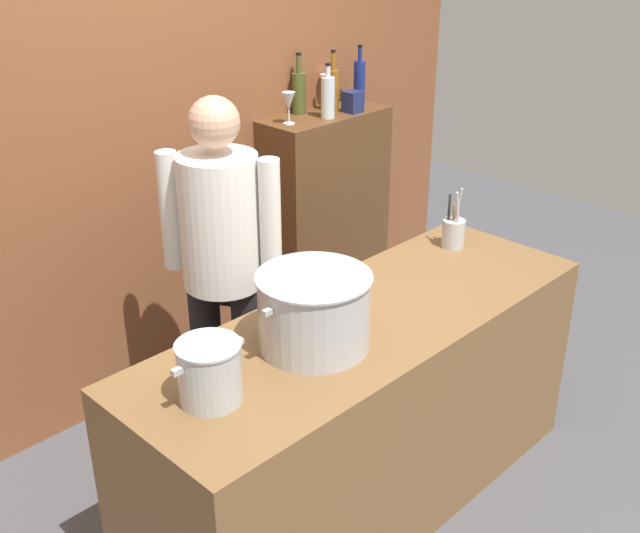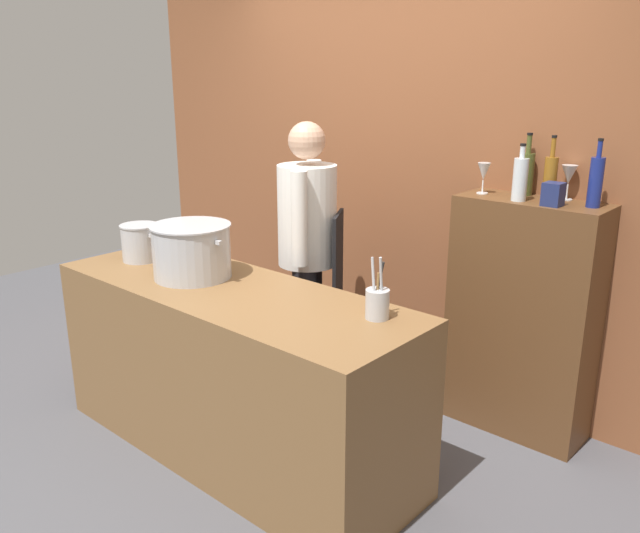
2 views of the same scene
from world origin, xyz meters
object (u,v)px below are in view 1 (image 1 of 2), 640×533
Objects in this scene: wine_bottle_olive at (299,92)px; wine_bottle_amber at (333,89)px; wine_glass_wide at (289,102)px; spice_tin_navy at (353,102)px; stockpot_large at (313,311)px; wine_glass_tall at (327,84)px; wine_bottle_cobalt at (359,81)px; wine_bottle_clear at (328,97)px; stockpot_small at (210,372)px; utensil_crock at (453,232)px; chef at (223,257)px.

wine_bottle_amber is at bearing -29.62° from wine_bottle_olive.
wine_glass_wide reaches higher than spice_tin_navy.
stockpot_large is 1.95m from wine_glass_tall.
wine_glass_tall is at bearing 150.32° from wine_bottle_cobalt.
wine_bottle_clear reaches higher than wine_glass_tall.
stockpot_large is 0.47m from stockpot_small.
wine_bottle_cobalt is (1.57, 1.20, 0.38)m from stockpot_large.
wine_bottle_cobalt reaches higher than wine_bottle_olive.
wine_bottle_olive is at bearing 167.01° from wine_bottle_cobalt.
wine_bottle_amber is (1.35, 1.20, 0.38)m from stockpot_large.
wine_bottle_clear reaches higher than stockpot_small.
wine_glass_tall is (0.41, 0.12, 0.01)m from wine_glass_wide.
stockpot_large reaches higher than stockpot_small.
stockpot_small is at bearing -146.51° from wine_bottle_amber.
wine_bottle_cobalt reaches higher than wine_glass_wide.
utensil_crock is 1.07m from wine_bottle_clear.
wine_glass_wide is 0.42m from spice_tin_navy.
wine_bottle_olive is 0.22m from wine_glass_tall.
chef reaches higher than utensil_crock.
spice_tin_navy is (0.41, -0.07, -0.06)m from wine_glass_wide.
wine_bottle_clear is (-0.12, -0.08, -0.01)m from wine_bottle_amber.
wine_bottle_olive reaches higher than wine_bottle_clear.
wine_bottle_cobalt is 2.88× the size of spice_tin_navy.
wine_glass_tall is at bearing -96.20° from chef.
wine_bottle_clear is at bearing 42.30° from stockpot_large.
stockpot_small is 0.98× the size of utensil_crock.
utensil_crock is (1.07, 0.16, -0.07)m from stockpot_large.
wine_bottle_amber reaches higher than wine_bottle_olive.
wine_bottle_cobalt is at bearing -29.68° from wine_glass_tall.
wine_bottle_cobalt is 0.40m from wine_bottle_olive.
wine_bottle_cobalt is at bearing 37.45° from stockpot_large.
wine_bottle_cobalt is 0.19m from wine_glass_tall.
chef is at bearing 48.79° from stockpot_small.
wine_bottle_amber is 0.11m from wine_glass_tall.
utensil_crock is at bearing 6.03° from stockpot_small.
stockpot_small is 2.22m from wine_bottle_amber.
wine_bottle_cobalt is 0.20m from spice_tin_navy.
spice_tin_navy reaches higher than stockpot_large.
stockpot_large is 1.67× the size of utensil_crock.
wine_bottle_cobalt is (0.50, 1.05, 0.45)m from utensil_crock.
wine_bottle_clear is (1.70, 1.12, 0.40)m from stockpot_small.
spice_tin_navy is (1.88, 1.11, 0.35)m from stockpot_small.
wine_glass_tall is at bearing 1.21° from wine_bottle_olive.
wine_bottle_clear is (0.16, 0.96, 0.44)m from utensil_crock.
chef is at bearing 77.37° from stockpot_large.
wine_glass_tall is (0.22, 0.00, 0.01)m from wine_bottle_olive.
spice_tin_navy is (0.34, 0.95, 0.38)m from utensil_crock.
wine_bottle_cobalt is at bearing 31.26° from spice_tin_navy.
wine_bottle_clear is at bearing -13.82° from wine_glass_wide.
stockpot_small is 2.21m from spice_tin_navy.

